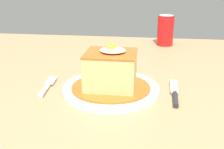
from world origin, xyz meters
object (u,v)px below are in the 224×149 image
at_px(fork, 47,87).
at_px(main_plate, 111,89).
at_px(soda_can, 165,30).
at_px(knife, 175,95).

bearing_deg(fork, main_plate, 0.93).
bearing_deg(main_plate, fork, -179.07).
distance_m(fork, soda_can, 0.62).
bearing_deg(soda_can, knife, -89.20).
xyz_separation_m(main_plate, knife, (0.16, -0.01, -0.00)).
bearing_deg(soda_can, main_plate, -105.88).
distance_m(main_plate, fork, 0.17).
xyz_separation_m(main_plate, fork, (-0.17, -0.00, -0.00)).
height_order(fork, knife, same).
bearing_deg(fork, soda_can, 59.13).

